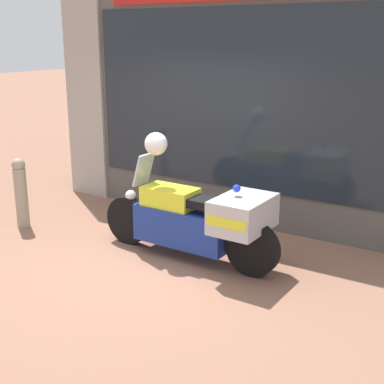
% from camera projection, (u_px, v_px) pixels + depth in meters
% --- Properties ---
extents(ground_plane, '(60.00, 60.00, 0.00)m').
position_uv_depth(ground_plane, '(144.00, 260.00, 6.54)').
color(ground_plane, '#8E604C').
extents(shop_building, '(5.82, 0.55, 3.47)m').
position_uv_depth(shop_building, '(204.00, 99.00, 7.86)').
color(shop_building, '#56514C').
rests_on(shop_building, ground).
extents(window_display, '(4.60, 0.30, 2.07)m').
position_uv_depth(window_display, '(243.00, 187.00, 7.89)').
color(window_display, slate).
rests_on(window_display, ground).
extents(paramedic_motorcycle, '(2.46, 0.79, 1.24)m').
position_uv_depth(paramedic_motorcycle, '(200.00, 219.00, 6.36)').
color(paramedic_motorcycle, black).
rests_on(paramedic_motorcycle, ground).
extents(white_helmet, '(0.28, 0.28, 0.28)m').
position_uv_depth(white_helmet, '(156.00, 144.00, 6.46)').
color(white_helmet, white).
rests_on(white_helmet, paramedic_motorcycle).
extents(street_bollard, '(0.19, 0.19, 1.01)m').
position_uv_depth(street_bollard, '(21.00, 192.00, 7.55)').
color(street_bollard, gray).
rests_on(street_bollard, ground).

